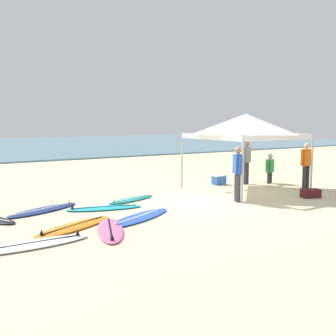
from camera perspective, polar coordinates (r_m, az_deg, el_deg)
name	(u,v)px	position (r m, az deg, el deg)	size (l,w,h in m)	color
ground_plane	(198,203)	(12.12, 4.40, -5.08)	(80.00, 80.00, 0.00)	beige
sea	(1,146)	(43.28, -22.92, 3.00)	(80.00, 36.00, 0.10)	#568499
canopy_tent	(245,124)	(14.42, 11.11, 6.26)	(3.37, 3.37, 2.75)	#B7B7BC
surfboard_blue	(140,217)	(10.24, -4.06, -7.08)	(2.41, 1.62, 0.19)	blue
surfboard_orange	(74,227)	(9.59, -13.46, -8.22)	(2.35, 1.56, 0.19)	orange
surfboard_cyan	(104,208)	(11.41, -9.24, -5.71)	(2.23, 1.14, 0.19)	#23B2CC
surfboard_white	(30,245)	(8.49, -19.32, -10.39)	(2.46, 0.70, 0.19)	white
surfboard_navy	(44,210)	(11.57, -17.51, -5.77)	(2.34, 1.46, 0.19)	navy
surfboard_pink	(110,230)	(9.15, -8.34, -8.81)	(1.32, 2.21, 0.19)	pink
surfboard_teal	(131,199)	(12.54, -5.35, -4.52)	(1.99, 1.14, 0.19)	#19847F
person_blue	(238,170)	(12.34, 10.03, -0.30)	(0.35, 0.51, 1.71)	#383842
person_orange	(306,163)	(15.18, 19.35, 0.73)	(0.55, 0.24, 1.71)	#2D2D33
person_grey	(246,159)	(15.86, 11.26, 1.22)	(0.52, 0.34, 1.71)	#383842
person_green	(270,167)	(16.35, 14.49, 0.13)	(0.52, 0.34, 1.20)	#2D2D33
gear_bag_near_tent	(311,193)	(13.74, 19.90, -3.47)	(0.60, 0.32, 0.28)	#4C1919
cooler_box	(219,180)	(15.67, 7.36, -1.68)	(0.50, 0.36, 0.39)	#2D60B7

